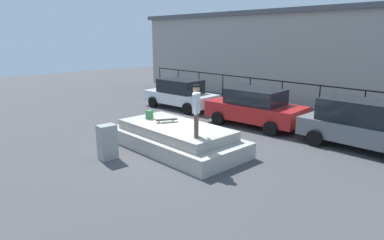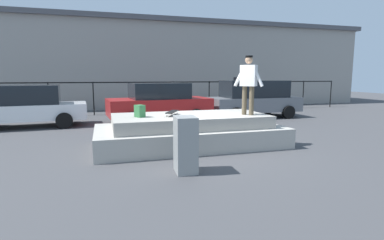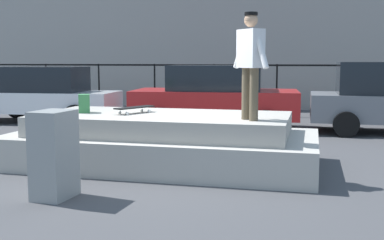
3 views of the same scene
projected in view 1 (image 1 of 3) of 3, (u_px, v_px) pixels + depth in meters
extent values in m
plane|color=#424244|center=(177.00, 152.00, 12.48)|extent=(60.00, 60.00, 0.00)
cube|color=#ADA89E|center=(176.00, 141.00, 12.80)|extent=(5.47, 2.64, 0.57)
cube|color=#A09B91|center=(176.00, 130.00, 12.69)|extent=(4.48, 2.16, 0.35)
cylinder|color=brown|center=(196.00, 124.00, 11.17)|extent=(0.14, 0.14, 0.84)
cylinder|color=brown|center=(196.00, 125.00, 10.95)|extent=(0.14, 0.14, 0.84)
cube|color=silver|center=(196.00, 103.00, 10.88)|extent=(0.49, 0.50, 0.61)
cylinder|color=silver|center=(197.00, 102.00, 11.16)|extent=(0.30, 0.32, 0.60)
cylinder|color=silver|center=(196.00, 105.00, 10.62)|extent=(0.30, 0.32, 0.60)
sphere|color=tan|center=(196.00, 89.00, 10.78)|extent=(0.22, 0.22, 0.22)
cylinder|color=black|center=(196.00, 86.00, 10.75)|extent=(0.30, 0.30, 0.05)
cube|color=black|center=(166.00, 120.00, 13.01)|extent=(0.55, 0.84, 0.02)
cylinder|color=silver|center=(159.00, 122.00, 13.04)|extent=(0.05, 0.06, 0.06)
cylinder|color=silver|center=(160.00, 123.00, 12.86)|extent=(0.05, 0.06, 0.06)
cylinder|color=silver|center=(173.00, 121.00, 13.19)|extent=(0.05, 0.06, 0.06)
cylinder|color=silver|center=(174.00, 122.00, 13.01)|extent=(0.05, 0.06, 0.06)
cube|color=#33723F|center=(149.00, 114.00, 13.59)|extent=(0.30, 0.34, 0.34)
cube|color=white|center=(180.00, 98.00, 19.90)|extent=(4.67, 2.11, 0.63)
cube|color=black|center=(180.00, 86.00, 19.73)|extent=(2.61, 1.74, 0.76)
cylinder|color=black|center=(174.00, 98.00, 21.54)|extent=(0.66, 0.27, 0.64)
cylinder|color=black|center=(153.00, 102.00, 20.25)|extent=(0.66, 0.27, 0.64)
cylinder|color=black|center=(209.00, 104.00, 19.70)|extent=(0.66, 0.27, 0.64)
cylinder|color=black|center=(188.00, 109.00, 18.41)|extent=(0.66, 0.27, 0.64)
cube|color=#B21E1E|center=(255.00, 111.00, 16.01)|extent=(4.71, 2.40, 0.75)
cube|color=black|center=(256.00, 96.00, 15.83)|extent=(2.65, 1.97, 0.69)
cylinder|color=black|center=(241.00, 111.00, 17.74)|extent=(0.66, 0.28, 0.64)
cylinder|color=black|center=(218.00, 118.00, 16.26)|extent=(0.66, 0.28, 0.64)
cylinder|color=black|center=(292.00, 120.00, 15.93)|extent=(0.66, 0.28, 0.64)
cylinder|color=black|center=(271.00, 128.00, 14.45)|extent=(0.66, 0.28, 0.64)
cube|color=slate|center=(363.00, 132.00, 12.71)|extent=(4.53, 1.94, 0.70)
cube|color=black|center=(365.00, 112.00, 12.52)|extent=(3.18, 1.69, 0.83)
cylinder|color=black|center=(336.00, 129.00, 14.40)|extent=(0.64, 0.23, 0.64)
cylinder|color=black|center=(315.00, 138.00, 13.12)|extent=(0.64, 0.23, 0.64)
cube|color=gray|center=(107.00, 142.00, 11.68)|extent=(0.48, 0.63, 1.21)
cylinder|color=black|center=(160.00, 79.00, 26.47)|extent=(0.06, 0.06, 1.77)
cylinder|color=black|center=(178.00, 82.00, 24.93)|extent=(0.06, 0.06, 1.77)
cylinder|color=black|center=(199.00, 85.00, 23.39)|extent=(0.06, 0.06, 1.77)
cylinder|color=black|center=(223.00, 88.00, 21.85)|extent=(0.06, 0.06, 1.77)
cylinder|color=black|center=(250.00, 92.00, 20.30)|extent=(0.06, 0.06, 1.77)
cylinder|color=black|center=(282.00, 97.00, 18.76)|extent=(0.06, 0.06, 1.77)
cylinder|color=black|center=(319.00, 102.00, 17.22)|extent=(0.06, 0.06, 1.77)
cylinder|color=black|center=(364.00, 109.00, 15.68)|extent=(0.06, 0.06, 1.77)
cube|color=black|center=(301.00, 83.00, 17.79)|extent=(24.00, 0.04, 0.06)
cube|color=gray|center=(354.00, 58.00, 21.87)|extent=(31.89, 8.39, 5.49)
cube|color=#4C4C51|center=(359.00, 11.00, 21.17)|extent=(32.53, 8.81, 0.30)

